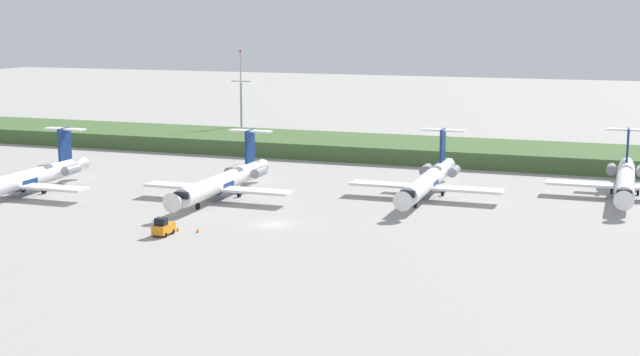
# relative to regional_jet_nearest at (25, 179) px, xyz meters

# --- Properties ---
(ground_plane) EXTENTS (500.00, 500.00, 0.00)m
(ground_plane) POSITION_rel_regional_jet_nearest_xyz_m (42.56, 24.59, -2.54)
(ground_plane) COLOR #9E9B96
(grass_berm) EXTENTS (320.00, 20.00, 2.95)m
(grass_berm) POSITION_rel_regional_jet_nearest_xyz_m (42.56, 54.67, -1.06)
(grass_berm) COLOR #426033
(grass_berm) RESTS_ON ground
(regional_jet_nearest) EXTENTS (22.81, 31.00, 9.00)m
(regional_jet_nearest) POSITION_rel_regional_jet_nearest_xyz_m (0.00, 0.00, 0.00)
(regional_jet_nearest) COLOR white
(regional_jet_nearest) RESTS_ON ground
(regional_jet_second) EXTENTS (22.81, 31.00, 9.00)m
(regional_jet_second) POSITION_rel_regional_jet_nearest_xyz_m (29.06, 7.55, 0.00)
(regional_jet_second) COLOR white
(regional_jet_second) RESTS_ON ground
(regional_jet_third) EXTENTS (22.81, 31.00, 9.00)m
(regional_jet_third) POSITION_rel_regional_jet_nearest_xyz_m (57.61, 18.56, 0.00)
(regional_jet_third) COLOR white
(regional_jet_third) RESTS_ON ground
(regional_jet_fourth) EXTENTS (22.81, 31.00, 9.00)m
(regional_jet_fourth) POSITION_rel_regional_jet_nearest_xyz_m (85.40, 28.65, 0.00)
(regional_jet_fourth) COLOR white
(regional_jet_fourth) RESTS_ON ground
(antenna_mast) EXTENTS (4.40, 0.50, 19.35)m
(antenna_mast) POSITION_rel_regional_jet_nearest_xyz_m (5.93, 66.42, 5.56)
(antenna_mast) COLOR #B2B2B7
(antenna_mast) RESTS_ON ground
(baggage_tug) EXTENTS (1.72, 3.20, 2.30)m
(baggage_tug) POSITION_rel_regional_jet_nearest_xyz_m (31.79, -15.32, -1.53)
(baggage_tug) COLOR orange
(baggage_tug) RESTS_ON ground
(safety_cone_front_marker) EXTENTS (0.44, 0.44, 0.55)m
(safety_cone_front_marker) POSITION_rel_regional_jet_nearest_xyz_m (28.71, -12.43, -2.26)
(safety_cone_front_marker) COLOR orange
(safety_cone_front_marker) RESTS_ON ground
(safety_cone_mid_marker) EXTENTS (0.44, 0.44, 0.55)m
(safety_cone_mid_marker) POSITION_rel_regional_jet_nearest_xyz_m (32.41, -12.75, -2.26)
(safety_cone_mid_marker) COLOR orange
(safety_cone_mid_marker) RESTS_ON ground
(safety_cone_rear_marker) EXTENTS (0.44, 0.44, 0.55)m
(safety_cone_rear_marker) POSITION_rel_regional_jet_nearest_xyz_m (35.14, -12.59, -2.26)
(safety_cone_rear_marker) COLOR orange
(safety_cone_rear_marker) RESTS_ON ground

